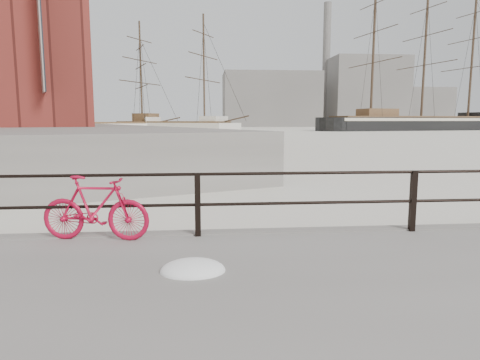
# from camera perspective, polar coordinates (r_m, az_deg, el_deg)

# --- Properties ---
(ground) EXTENTS (400.00, 400.00, 0.00)m
(ground) POSITION_cam_1_polar(r_m,az_deg,el_deg) (7.85, 21.23, -8.53)
(ground) COLOR white
(ground) RESTS_ON ground
(guardrail) EXTENTS (28.00, 0.10, 1.00)m
(guardrail) POSITION_cam_1_polar(r_m,az_deg,el_deg) (7.53, 22.06, -2.62)
(guardrail) COLOR black
(guardrail) RESTS_ON promenade
(bicycle) EXTENTS (1.66, 0.50, 0.99)m
(bicycle) POSITION_cam_1_polar(r_m,az_deg,el_deg) (6.81, -18.72, -3.57)
(bicycle) COLOR #B50C2D
(bicycle) RESTS_ON promenade
(barque_black) EXTENTS (58.34, 29.64, 31.84)m
(barque_black) POSITION_cam_1_polar(r_m,az_deg,el_deg) (101.42, 22.92, 6.13)
(barque_black) COLOR black
(barque_black) RESTS_ON ground
(schooner_mid) EXTENTS (32.87, 26.00, 21.76)m
(schooner_mid) POSITION_cam_1_polar(r_m,az_deg,el_deg) (82.70, -8.98, 6.38)
(schooner_mid) COLOR beige
(schooner_mid) RESTS_ON ground
(schooner_left) EXTENTS (28.44, 19.56, 19.60)m
(schooner_left) POSITION_cam_1_polar(r_m,az_deg,el_deg) (84.02, -16.85, 6.16)
(schooner_left) COLOR silver
(schooner_left) RESTS_ON ground
(workboat_near) EXTENTS (12.85, 11.11, 7.00)m
(workboat_near) POSITION_cam_1_polar(r_m,az_deg,el_deg) (43.95, -28.90, 4.17)
(workboat_near) COLOR black
(workboat_near) RESTS_ON ground
(industrial_west) EXTENTS (32.00, 18.00, 18.00)m
(industrial_west) POSITION_cam_1_polar(r_m,az_deg,el_deg) (148.75, 4.09, 10.59)
(industrial_west) COLOR gray
(industrial_west) RESTS_ON ground
(industrial_mid) EXTENTS (26.00, 20.00, 24.00)m
(industrial_mid) POSITION_cam_1_polar(r_m,az_deg,el_deg) (162.89, 16.30, 11.12)
(industrial_mid) COLOR gray
(industrial_mid) RESTS_ON ground
(industrial_east) EXTENTS (20.00, 16.00, 14.00)m
(industrial_east) POSITION_cam_1_polar(r_m,az_deg,el_deg) (176.68, 22.69, 8.93)
(industrial_east) COLOR gray
(industrial_east) RESTS_ON ground
(smokestack) EXTENTS (2.80, 2.80, 44.00)m
(smokestack) POSITION_cam_1_polar(r_m,az_deg,el_deg) (164.38, 11.41, 14.75)
(smokestack) COLOR gray
(smokestack) RESTS_ON ground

